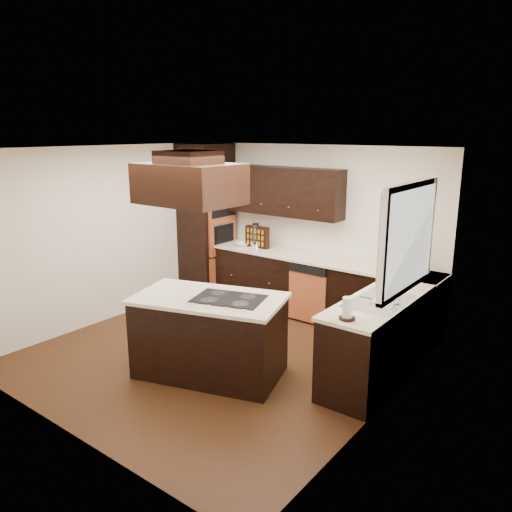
% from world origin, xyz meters
% --- Properties ---
extents(floor, '(4.20, 4.20, 0.02)m').
position_xyz_m(floor, '(0.00, 0.00, -0.01)').
color(floor, '#583017').
rests_on(floor, ground).
extents(ceiling, '(4.20, 4.20, 0.02)m').
position_xyz_m(ceiling, '(0.00, 0.00, 2.51)').
color(ceiling, white).
rests_on(ceiling, ground).
extents(wall_back, '(4.20, 0.02, 2.50)m').
position_xyz_m(wall_back, '(0.00, 2.11, 1.25)').
color(wall_back, white).
rests_on(wall_back, ground).
extents(wall_front, '(4.20, 0.02, 2.50)m').
position_xyz_m(wall_front, '(0.00, -2.11, 1.25)').
color(wall_front, white).
rests_on(wall_front, ground).
extents(wall_left, '(0.02, 4.20, 2.50)m').
position_xyz_m(wall_left, '(-2.11, 0.00, 1.25)').
color(wall_left, white).
rests_on(wall_left, ground).
extents(wall_right, '(0.02, 4.20, 2.50)m').
position_xyz_m(wall_right, '(2.11, 0.00, 1.25)').
color(wall_right, white).
rests_on(wall_right, ground).
extents(oven_column, '(0.65, 0.75, 2.12)m').
position_xyz_m(oven_column, '(-1.78, 1.71, 1.06)').
color(oven_column, black).
rests_on(oven_column, floor).
extents(wall_oven_face, '(0.05, 0.62, 0.78)m').
position_xyz_m(wall_oven_face, '(-1.43, 1.71, 1.12)').
color(wall_oven_face, '#C45C32').
rests_on(wall_oven_face, oven_column).
extents(base_cabinets_back, '(2.93, 0.60, 0.88)m').
position_xyz_m(base_cabinets_back, '(0.03, 1.80, 0.44)').
color(base_cabinets_back, black).
rests_on(base_cabinets_back, floor).
extents(base_cabinets_right, '(0.60, 2.40, 0.88)m').
position_xyz_m(base_cabinets_right, '(1.80, 0.90, 0.44)').
color(base_cabinets_right, black).
rests_on(base_cabinets_right, floor).
extents(countertop_back, '(2.93, 0.63, 0.04)m').
position_xyz_m(countertop_back, '(0.03, 1.79, 0.90)').
color(countertop_back, '#FDEDCE').
rests_on(countertop_back, base_cabinets_back).
extents(countertop_right, '(0.63, 2.40, 0.04)m').
position_xyz_m(countertop_right, '(1.79, 0.90, 0.90)').
color(countertop_right, '#FDEDCE').
rests_on(countertop_right, base_cabinets_right).
extents(upper_cabinets, '(2.00, 0.34, 0.72)m').
position_xyz_m(upper_cabinets, '(-0.43, 1.93, 1.81)').
color(upper_cabinets, black).
rests_on(upper_cabinets, wall_back).
extents(dishwasher_front, '(0.60, 0.05, 0.72)m').
position_xyz_m(dishwasher_front, '(0.33, 1.50, 0.40)').
color(dishwasher_front, '#C45C32').
rests_on(dishwasher_front, floor).
extents(window_frame, '(0.06, 1.32, 1.12)m').
position_xyz_m(window_frame, '(2.07, 0.55, 1.65)').
color(window_frame, white).
rests_on(window_frame, wall_right).
extents(window_pane, '(0.00, 1.20, 1.00)m').
position_xyz_m(window_pane, '(2.10, 0.55, 1.65)').
color(window_pane, white).
rests_on(window_pane, wall_right).
extents(curtain_left, '(0.02, 0.34, 0.90)m').
position_xyz_m(curtain_left, '(2.01, 0.13, 1.70)').
color(curtain_left, '#FFF0B7').
rests_on(curtain_left, wall_right).
extents(curtain_right, '(0.02, 0.34, 0.90)m').
position_xyz_m(curtain_right, '(2.01, 0.97, 1.70)').
color(curtain_right, '#FFF0B7').
rests_on(curtain_right, wall_right).
extents(sink_rim, '(0.52, 0.84, 0.01)m').
position_xyz_m(sink_rim, '(1.80, 0.55, 0.92)').
color(sink_rim, silver).
rests_on(sink_rim, countertop_right).
extents(island, '(1.77, 1.30, 0.88)m').
position_xyz_m(island, '(0.24, -0.45, 0.44)').
color(island, black).
rests_on(island, floor).
extents(island_top, '(1.84, 1.38, 0.04)m').
position_xyz_m(island_top, '(0.24, -0.45, 0.90)').
color(island_top, '#FDEDCE').
rests_on(island_top, island).
extents(cooktop, '(0.86, 0.70, 0.01)m').
position_xyz_m(cooktop, '(0.47, -0.38, 0.93)').
color(cooktop, black).
rests_on(cooktop, island_top).
extents(range_hood, '(1.05, 0.72, 0.42)m').
position_xyz_m(range_hood, '(0.10, -0.55, 2.16)').
color(range_hood, black).
rests_on(range_hood, ceiling).
extents(hood_duct, '(0.55, 0.50, 0.13)m').
position_xyz_m(hood_duct, '(0.10, -0.55, 2.44)').
color(hood_duct, black).
rests_on(hood_duct, ceiling).
extents(blender_base, '(0.15, 0.15, 0.10)m').
position_xyz_m(blender_base, '(-0.79, 1.75, 0.97)').
color(blender_base, silver).
rests_on(blender_base, countertop_back).
extents(blender_pitcher, '(0.13, 0.13, 0.26)m').
position_xyz_m(blender_pitcher, '(-0.79, 1.75, 1.15)').
color(blender_pitcher, silver).
rests_on(blender_pitcher, blender_base).
extents(spice_rack, '(0.40, 0.10, 0.33)m').
position_xyz_m(spice_rack, '(-0.77, 1.77, 1.09)').
color(spice_rack, black).
rests_on(spice_rack, countertop_back).
extents(mixing_bowl, '(0.24, 0.24, 0.06)m').
position_xyz_m(mixing_bowl, '(-1.01, 1.71, 0.95)').
color(mixing_bowl, white).
rests_on(mixing_bowl, countertop_back).
extents(soap_bottle, '(0.09, 0.09, 0.17)m').
position_xyz_m(soap_bottle, '(1.78, 1.15, 1.01)').
color(soap_bottle, white).
rests_on(soap_bottle, countertop_right).
extents(paper_towel, '(0.13, 0.13, 0.22)m').
position_xyz_m(paper_towel, '(1.77, -0.14, 1.03)').
color(paper_towel, white).
rests_on(paper_towel, countertop_right).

